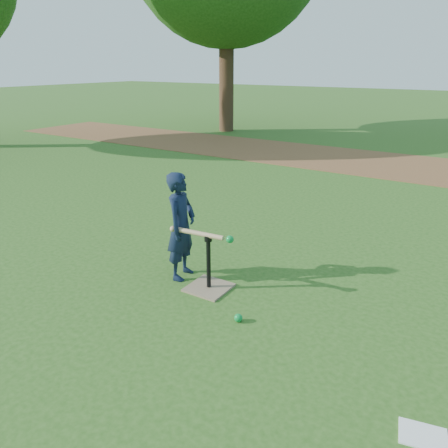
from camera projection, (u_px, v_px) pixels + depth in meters
The scene contains 7 objects.
ground at pixel (192, 294), 4.61m from camera, with size 80.00×80.00×0.00m, color #285116.
dirt_strip at pixel (380, 163), 10.50m from camera, with size 24.00×3.00×0.01m, color brown.
child at pixel (181, 226), 4.78m from camera, with size 0.44×0.29×1.21m, color black.
wiffle_ball_ground at pixel (238, 318), 4.10m from camera, with size 0.08×0.08×0.08m, color #0C8936.
clipboard at pixel (423, 436), 2.85m from camera, with size 0.30×0.23×0.01m, color white.
batting_tee at pixel (209, 279), 4.68m from camera, with size 0.44×0.44×0.61m.
swing_action at pixel (202, 234), 4.52m from camera, with size 0.74×0.16×0.08m.
Camera 1 is at (2.50, -3.22, 2.30)m, focal length 35.00 mm.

